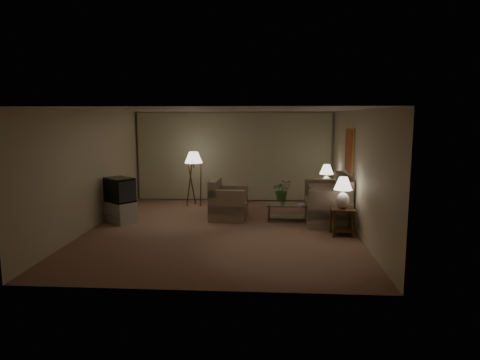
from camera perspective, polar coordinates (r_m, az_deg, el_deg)
name	(u,v)px	position (r m, az deg, el deg)	size (l,w,h in m)	color
ground	(222,229)	(9.87, -2.43, -6.55)	(7.00, 7.00, 0.00)	brown
room_shell	(229,148)	(11.06, -1.53, 4.28)	(6.04, 7.02, 2.72)	beige
sofa	(327,203)	(10.80, 11.47, -2.97)	(2.08, 1.17, 0.89)	gray
armchair	(229,203)	(10.74, -1.54, -3.14)	(1.03, 0.98, 0.79)	gray
side_table_near	(342,217)	(9.53, 13.44, -4.81)	(0.50, 0.50, 0.60)	#3A2210
side_table_far	(326,196)	(12.05, 11.38, -2.05)	(0.45, 0.38, 0.60)	#3A2210
table_lamp_near	(343,190)	(9.41, 13.57, -1.28)	(0.39, 0.39, 0.68)	white
table_lamp_far	(326,174)	(11.95, 11.46, 0.77)	(0.38, 0.38, 0.66)	white
coffee_table	(288,210)	(10.65, 6.40, -3.94)	(1.08, 0.59, 0.41)	silver
tv_cabinet	(120,212)	(10.87, -15.66, -4.10)	(0.92, 0.88, 0.50)	#B2B2B5
crt_tv	(119,190)	(10.77, -15.77, -1.26)	(0.84, 0.82, 0.59)	black
floor_lamp	(194,178)	(12.33, -6.17, 0.31)	(0.51, 0.51, 1.56)	#3A2210
ottoman	(229,204)	(11.72, -1.52, -3.22)	(0.54, 0.54, 0.36)	brown
vase	(282,201)	(10.60, 5.60, -2.83)	(0.14, 0.14, 0.14)	white
flowers	(282,188)	(10.54, 5.63, -1.10)	(0.46, 0.40, 0.51)	#337233
book	(298,205)	(10.54, 7.79, -3.29)	(0.16, 0.22, 0.02)	olive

